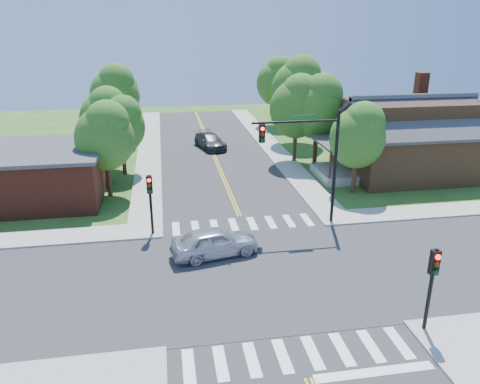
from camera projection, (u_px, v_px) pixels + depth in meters
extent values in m
plane|color=#30591C|center=(264.00, 274.00, 23.80)|extent=(100.00, 100.00, 0.00)
cube|color=#2D2D30|center=(264.00, 274.00, 23.79)|extent=(10.00, 90.00, 0.04)
cube|color=#2D2D30|center=(264.00, 274.00, 23.79)|extent=(90.00, 10.00, 0.04)
cube|color=#2D2D30|center=(264.00, 274.00, 23.80)|extent=(10.20, 10.20, 0.06)
cube|color=#9E9B93|center=(270.00, 145.00, 47.84)|extent=(2.20, 40.00, 0.14)
cube|color=#9E9B93|center=(149.00, 151.00, 45.96)|extent=(2.20, 40.00, 0.14)
cube|color=white|center=(176.00, 229.00, 28.87)|extent=(0.45, 2.00, 0.01)
cube|color=white|center=(195.00, 227.00, 29.05)|extent=(0.45, 2.00, 0.01)
cube|color=white|center=(215.00, 226.00, 29.24)|extent=(0.45, 2.00, 0.01)
cube|color=white|center=(234.00, 225.00, 29.42)|extent=(0.45, 2.00, 0.01)
cube|color=white|center=(252.00, 223.00, 29.61)|extent=(0.45, 2.00, 0.01)
cube|color=white|center=(271.00, 222.00, 29.79)|extent=(0.45, 2.00, 0.01)
cube|color=white|center=(289.00, 221.00, 29.98)|extent=(0.45, 2.00, 0.01)
cube|color=white|center=(307.00, 220.00, 30.17)|extent=(0.45, 2.00, 0.01)
cube|color=white|center=(189.00, 367.00, 17.40)|extent=(0.45, 2.00, 0.01)
cube|color=white|center=(221.00, 363.00, 17.58)|extent=(0.45, 2.00, 0.01)
cube|color=white|center=(252.00, 359.00, 17.77)|extent=(0.45, 2.00, 0.01)
cube|color=white|center=(283.00, 356.00, 17.95)|extent=(0.45, 2.00, 0.01)
cube|color=white|center=(313.00, 352.00, 18.14)|extent=(0.45, 2.00, 0.01)
cube|color=white|center=(342.00, 349.00, 18.32)|extent=(0.45, 2.00, 0.01)
cube|color=white|center=(371.00, 346.00, 18.51)|extent=(0.45, 2.00, 0.01)
cube|color=white|center=(399.00, 343.00, 18.70)|extent=(0.45, 2.00, 0.01)
cube|color=gold|center=(209.00, 145.00, 48.05)|extent=(0.10, 37.50, 0.01)
cube|color=gold|center=(211.00, 145.00, 48.08)|extent=(0.10, 37.50, 0.01)
cube|color=white|center=(374.00, 373.00, 17.15)|extent=(4.60, 0.45, 0.09)
cylinder|color=black|center=(335.00, 169.00, 28.59)|extent=(0.20, 0.20, 7.20)
cylinder|color=black|center=(296.00, 122.00, 27.15)|extent=(5.20, 0.14, 0.14)
cube|color=#19591E|center=(303.00, 117.00, 27.08)|extent=(1.40, 0.04, 0.30)
cube|color=black|center=(262.00, 134.00, 27.06)|extent=(0.34, 0.28, 1.05)
sphere|color=#FF0C0C|center=(263.00, 129.00, 26.79)|extent=(0.22, 0.22, 0.22)
sphere|color=#3F2605|center=(263.00, 134.00, 26.90)|extent=(0.22, 0.22, 0.22)
sphere|color=#05330F|center=(262.00, 140.00, 27.01)|extent=(0.22, 0.22, 0.22)
cylinder|color=black|center=(430.00, 291.00, 18.82)|extent=(0.16, 0.16, 3.80)
cube|color=black|center=(435.00, 262.00, 18.36)|extent=(0.34, 0.28, 1.05)
sphere|color=#FF0C0C|center=(438.00, 257.00, 18.10)|extent=(0.22, 0.22, 0.22)
sphere|color=#3F2605|center=(437.00, 264.00, 18.21)|extent=(0.22, 0.22, 0.22)
sphere|color=#05330F|center=(436.00, 272.00, 18.32)|extent=(0.22, 0.22, 0.22)
cylinder|color=black|center=(151.00, 206.00, 27.45)|extent=(0.16, 0.16, 3.80)
cube|color=black|center=(149.00, 185.00, 26.99)|extent=(0.34, 0.28, 1.05)
sphere|color=#FF0C0C|center=(149.00, 180.00, 26.73)|extent=(0.22, 0.22, 0.22)
sphere|color=#3F2605|center=(149.00, 186.00, 26.84)|extent=(0.22, 0.22, 0.22)
sphere|color=#05330F|center=(150.00, 191.00, 26.95)|extent=(0.22, 0.22, 0.22)
cube|color=#352112|center=(408.00, 151.00, 38.59)|extent=(10.00, 8.00, 4.00)
cube|color=#9E9B93|center=(333.00, 174.00, 38.19)|extent=(2.60, 4.50, 0.70)
cylinder|color=#352112|center=(330.00, 167.00, 35.73)|extent=(0.18, 0.18, 2.50)
cylinder|color=#352112|center=(314.00, 153.00, 39.43)|extent=(0.18, 0.18, 2.50)
cube|color=#38383D|center=(336.00, 143.00, 37.29)|extent=(2.80, 4.80, 0.18)
cube|color=maroon|center=(416.00, 122.00, 41.68)|extent=(0.90, 0.90, 7.11)
cube|color=maroon|center=(30.00, 176.00, 33.20)|extent=(10.00, 8.00, 3.50)
cube|color=#38383D|center=(25.00, 151.00, 32.56)|extent=(10.40, 8.40, 0.25)
cylinder|color=#382314|center=(354.00, 176.00, 34.63)|extent=(0.34, 0.34, 2.55)
ellipsoid|color=#2A5A1A|center=(357.00, 138.00, 33.63)|extent=(4.03, 3.82, 4.43)
sphere|color=#2A5A1A|center=(364.00, 122.00, 33.08)|extent=(2.95, 2.95, 2.95)
cylinder|color=#382314|center=(316.00, 147.00, 41.60)|extent=(0.34, 0.34, 2.98)
ellipsoid|color=#2A5A1A|center=(318.00, 110.00, 40.43)|extent=(4.71, 4.47, 5.18)
sphere|color=#2A5A1A|center=(323.00, 93.00, 39.80)|extent=(3.45, 3.45, 3.45)
cylinder|color=#382314|center=(296.00, 127.00, 48.68)|extent=(0.34, 0.34, 3.35)
ellipsoid|color=#2A5A1A|center=(298.00, 90.00, 47.36)|extent=(5.29, 5.02, 5.82)
sphere|color=#2A5A1A|center=(302.00, 74.00, 46.67)|extent=(3.88, 3.88, 3.88)
cylinder|color=#382314|center=(276.00, 113.00, 56.89)|extent=(0.34, 0.34, 3.07)
ellipsoid|color=#2A5A1A|center=(277.00, 83.00, 55.69)|extent=(4.85, 4.61, 5.34)
sphere|color=#2A5A1A|center=(280.00, 71.00, 55.04)|extent=(3.56, 3.56, 3.56)
cylinder|color=#382314|center=(109.00, 179.00, 33.96)|extent=(0.34, 0.34, 2.63)
ellipsoid|color=#2A5A1A|center=(105.00, 139.00, 32.92)|extent=(4.15, 3.94, 4.57)
sphere|color=#2A5A1A|center=(107.00, 122.00, 32.35)|extent=(3.04, 3.04, 3.04)
cylinder|color=#382314|center=(109.00, 154.00, 40.06)|extent=(0.34, 0.34, 2.66)
ellipsoid|color=#2A5A1A|center=(105.00, 119.00, 39.01)|extent=(4.20, 3.99, 4.63)
sphere|color=#2A5A1A|center=(107.00, 105.00, 38.44)|extent=(3.08, 3.08, 3.08)
cylinder|color=#382314|center=(118.00, 130.00, 47.95)|extent=(0.34, 0.34, 3.07)
ellipsoid|color=#2A5A1A|center=(115.00, 96.00, 46.74)|extent=(4.84, 4.60, 5.33)
sphere|color=#2A5A1A|center=(116.00, 81.00, 46.10)|extent=(3.55, 3.55, 3.55)
cylinder|color=#382314|center=(126.00, 117.00, 56.09)|extent=(0.34, 0.34, 2.31)
ellipsoid|color=#2A5A1A|center=(124.00, 95.00, 55.18)|extent=(3.64, 3.46, 4.01)
sphere|color=#2A5A1A|center=(126.00, 86.00, 54.66)|extent=(2.67, 2.67, 2.67)
cylinder|color=#382314|center=(295.00, 146.00, 42.01)|extent=(0.34, 0.34, 2.95)
ellipsoid|color=#2A5A1A|center=(296.00, 109.00, 40.85)|extent=(4.66, 4.43, 5.13)
sphere|color=#2A5A1A|center=(301.00, 93.00, 40.22)|extent=(3.42, 3.42, 3.42)
cylinder|color=#382314|center=(124.00, 160.00, 38.80)|extent=(0.34, 0.34, 2.46)
ellipsoid|color=#2A5A1A|center=(121.00, 127.00, 37.84)|extent=(3.89, 3.69, 4.28)
sphere|color=#2A5A1A|center=(123.00, 113.00, 37.29)|extent=(2.85, 2.85, 2.85)
imported|color=silver|center=(215.00, 242.00, 25.38)|extent=(3.75, 5.49, 1.62)
imported|color=#333539|center=(210.00, 141.00, 46.75)|extent=(4.62, 6.09, 1.46)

